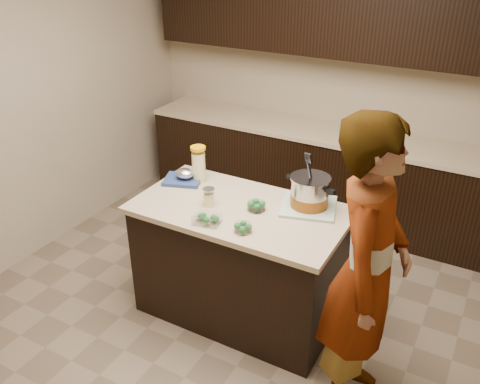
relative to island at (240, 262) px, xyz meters
The scene contains 13 objects.
ground_plane 0.45m from the island, ahead, with size 4.00×4.00×0.00m, color brown.
room_shell 1.26m from the island, ahead, with size 4.04×4.04×2.72m.
back_cabinets 1.81m from the island, 90.00° to the left, with size 3.60×0.63×2.33m.
island is the anchor object (origin of this frame).
dish_towel 0.65m from the island, 28.71° to the left, with size 0.36×0.36×0.02m, color #5B7B53.
stock_pot 0.73m from the island, 28.69° to the left, with size 0.38×0.32×0.38m.
lemonade_pitcher 0.77m from the island, 155.31° to the left, with size 0.12×0.12×0.27m.
mason_jar 0.55m from the island, 160.20° to the right, with size 0.09×0.09×0.14m.
broccoli_tub_left 0.49m from the island, 12.62° to the left, with size 0.16×0.16×0.06m.
broccoli_tub_right 0.57m from the island, 57.65° to the right, with size 0.13×0.13×0.05m.
broccoli_tub_rect 0.56m from the island, 107.20° to the right, with size 0.19×0.15×0.06m.
blue_tray 0.76m from the island, 165.66° to the left, with size 0.33×0.30×0.10m.
person 1.15m from the island, 20.06° to the right, with size 0.67×0.44×1.85m, color gray.
Camera 1 is at (1.46, -2.65, 2.59)m, focal length 38.00 mm.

